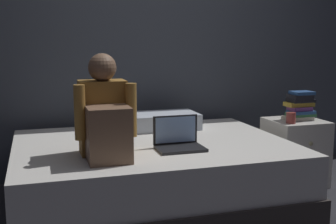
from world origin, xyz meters
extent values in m
plane|color=#2D2D33|center=(0.00, 0.00, 0.00)|extent=(8.00, 8.00, 0.00)
cube|color=#424751|center=(0.00, 1.20, 1.35)|extent=(5.60, 0.10, 2.70)
cube|color=#332D2B|center=(-0.20, 0.30, 0.10)|extent=(2.00, 1.50, 0.19)
cube|color=silver|center=(-0.20, 0.30, 0.34)|extent=(1.96, 1.46, 0.29)
cube|color=beige|center=(1.10, 0.44, 0.28)|extent=(0.44, 0.44, 0.56)
sphere|color=gray|center=(1.10, 0.22, 0.40)|extent=(0.04, 0.04, 0.04)
cube|color=olive|center=(-0.59, 0.09, 0.73)|extent=(0.30, 0.20, 0.48)
sphere|color=brown|center=(-0.59, 0.06, 1.05)|extent=(0.18, 0.18, 0.18)
cube|color=brown|center=(-0.59, -0.13, 0.66)|extent=(0.26, 0.24, 0.34)
cylinder|color=olive|center=(-0.75, -0.05, 0.79)|extent=(0.07, 0.07, 0.34)
cylinder|color=olive|center=(-0.43, -0.05, 0.79)|extent=(0.07, 0.07, 0.34)
cube|color=black|center=(-0.08, 0.01, 0.50)|extent=(0.32, 0.22, 0.02)
cube|color=black|center=(-0.08, 0.12, 0.61)|extent=(0.32, 0.01, 0.20)
cube|color=#8CB2EA|center=(-0.08, 0.11, 0.61)|extent=(0.29, 0.00, 0.18)
cube|color=silver|center=(0.02, 0.75, 0.55)|extent=(0.56, 0.36, 0.13)
cube|color=beige|center=(1.11, 0.44, 0.57)|extent=(0.23, 0.15, 0.03)
cube|color=#387042|center=(1.14, 0.44, 0.60)|extent=(0.22, 0.15, 0.03)
cube|color=#284C84|center=(1.13, 0.42, 0.63)|extent=(0.21, 0.14, 0.03)
cube|color=#703D84|center=(1.12, 0.42, 0.66)|extent=(0.17, 0.13, 0.03)
cube|color=gold|center=(1.12, 0.44, 0.69)|extent=(0.23, 0.13, 0.04)
cube|color=black|center=(1.13, 0.43, 0.72)|extent=(0.21, 0.14, 0.03)
cube|color=black|center=(1.13, 0.44, 0.75)|extent=(0.17, 0.15, 0.04)
cube|color=#284C84|center=(1.14, 0.43, 0.79)|extent=(0.18, 0.14, 0.03)
cylinder|color=#933833|center=(0.97, 0.32, 0.60)|extent=(0.08, 0.08, 0.09)
camera|label=1|loc=(-1.01, -2.71, 1.22)|focal=46.61mm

